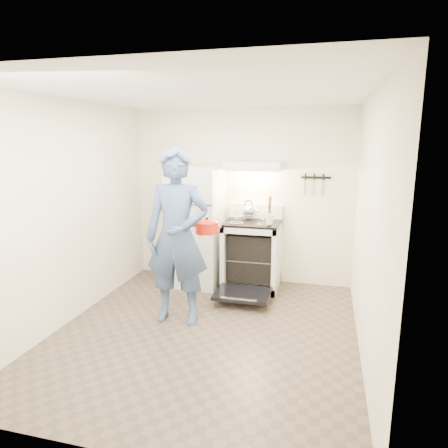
{
  "coord_description": "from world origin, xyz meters",
  "views": [
    {
      "loc": [
        1.2,
        -3.84,
        2.06
      ],
      "look_at": [
        -0.05,
        1.0,
        1.0
      ],
      "focal_mm": 32.0,
      "sensor_mm": 36.0,
      "label": 1
    }
  ],
  "objects_px": {
    "refrigerator": "(196,226)",
    "tea_kettle": "(248,210)",
    "person": "(177,237)",
    "stove_body": "(252,256)",
    "dutch_oven": "(207,228)"
  },
  "relations": [
    {
      "from": "refrigerator",
      "to": "person",
      "type": "relative_size",
      "value": 0.86
    },
    {
      "from": "refrigerator",
      "to": "tea_kettle",
      "type": "xyz_separation_m",
      "value": [
        0.73,
        0.15,
        0.24
      ]
    },
    {
      "from": "refrigerator",
      "to": "tea_kettle",
      "type": "relative_size",
      "value": 6.13
    },
    {
      "from": "refrigerator",
      "to": "stove_body",
      "type": "bearing_deg",
      "value": 1.77
    },
    {
      "from": "stove_body",
      "to": "person",
      "type": "relative_size",
      "value": 0.47
    },
    {
      "from": "stove_body",
      "to": "person",
      "type": "distance_m",
      "value": 1.49
    },
    {
      "from": "stove_body",
      "to": "tea_kettle",
      "type": "height_order",
      "value": "tea_kettle"
    },
    {
      "from": "person",
      "to": "tea_kettle",
      "type": "bearing_deg",
      "value": 63.84
    },
    {
      "from": "person",
      "to": "stove_body",
      "type": "bearing_deg",
      "value": 58.93
    },
    {
      "from": "refrigerator",
      "to": "dutch_oven",
      "type": "bearing_deg",
      "value": -64.2
    },
    {
      "from": "stove_body",
      "to": "dutch_oven",
      "type": "bearing_deg",
      "value": -111.55
    },
    {
      "from": "dutch_oven",
      "to": "refrigerator",
      "type": "bearing_deg",
      "value": 115.8
    },
    {
      "from": "refrigerator",
      "to": "tea_kettle",
      "type": "distance_m",
      "value": 0.78
    },
    {
      "from": "dutch_oven",
      "to": "person",
      "type": "bearing_deg",
      "value": -128.98
    },
    {
      "from": "stove_body",
      "to": "tea_kettle",
      "type": "distance_m",
      "value": 0.65
    }
  ]
}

